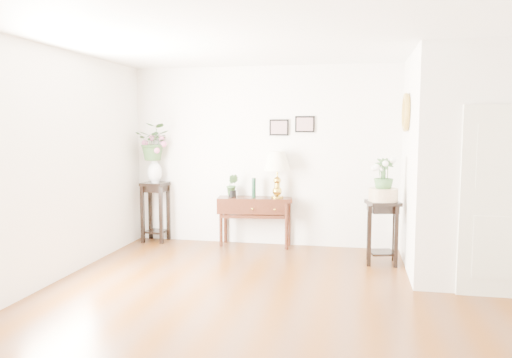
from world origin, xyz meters
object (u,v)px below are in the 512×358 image
(console_table, at_px, (255,222))
(plant_stand_b, at_px, (382,232))
(table_lamp, at_px, (277,175))
(plant_stand_a, at_px, (156,212))

(console_table, bearing_deg, plant_stand_b, -26.47)
(console_table, height_order, plant_stand_b, plant_stand_b)
(console_table, xyz_separation_m, plant_stand_b, (1.90, -0.65, 0.05))
(table_lamp, relative_size, plant_stand_a, 0.76)
(plant_stand_a, xyz_separation_m, plant_stand_b, (3.55, -0.65, -0.05))
(plant_stand_b, bearing_deg, table_lamp, 157.21)
(console_table, height_order, plant_stand_a, plant_stand_a)
(console_table, bearing_deg, table_lamp, -7.51)
(console_table, distance_m, plant_stand_b, 2.01)
(plant_stand_a, relative_size, plant_stand_b, 1.12)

